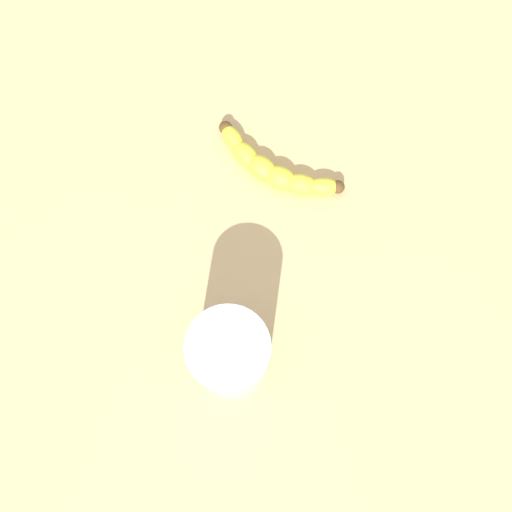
% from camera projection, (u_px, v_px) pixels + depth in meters
% --- Properties ---
extents(wooden_tabletop, '(1.20, 1.20, 0.03)m').
position_uv_depth(wooden_tabletop, '(219.00, 242.00, 0.82)').
color(wooden_tabletop, tan).
rests_on(wooden_tabletop, ground).
extents(banana, '(0.19, 0.07, 0.03)m').
position_uv_depth(banana, '(274.00, 169.00, 0.82)').
color(banana, yellow).
rests_on(banana, wooden_tabletop).
extents(smoothie_glass, '(0.09, 0.09, 0.13)m').
position_uv_depth(smoothie_glass, '(230.00, 355.00, 0.70)').
color(smoothie_glass, silver).
rests_on(smoothie_glass, wooden_tabletop).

